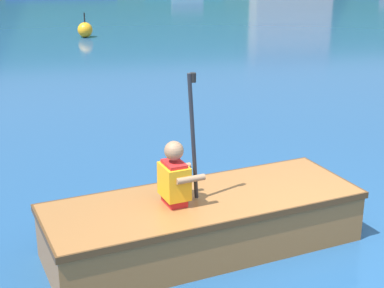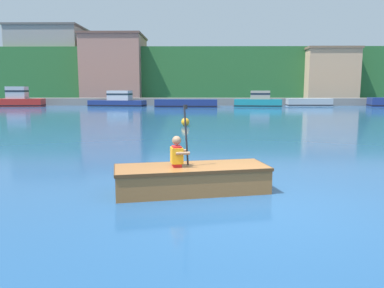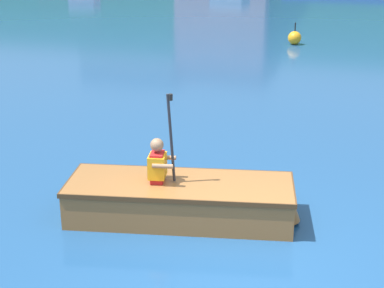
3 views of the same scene
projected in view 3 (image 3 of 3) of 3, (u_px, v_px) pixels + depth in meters
The scene contains 4 objects.
ground_plane at pixel (242, 267), 6.55m from camera, with size 300.00×300.00×0.00m, color navy.
rowboat_foreground at pixel (183, 198), 7.58m from camera, with size 3.08×1.62×0.50m.
person_paddler at pixel (158, 162), 7.44m from camera, with size 0.39×0.40×1.16m.
channel_buoy at pixel (295, 38), 19.41m from camera, with size 0.44×0.44×0.72m.
Camera 3 is at (1.23, -5.59, 3.52)m, focal length 55.00 mm.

